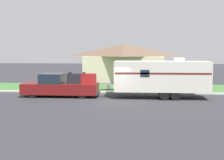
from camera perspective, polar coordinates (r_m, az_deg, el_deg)
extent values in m
plane|color=#2D2D33|center=(23.79, 0.09, -3.69)|extent=(120.00, 120.00, 0.00)
cube|color=beige|center=(27.48, 0.75, -2.28)|extent=(80.00, 0.30, 0.14)
cube|color=#3D6B33|center=(31.09, 1.24, -1.45)|extent=(80.00, 7.00, 0.03)
cube|color=beige|center=(38.52, 2.24, 2.18)|extent=(9.25, 6.70, 3.05)
pyramid|color=brown|center=(38.44, 2.26, 5.51)|extent=(9.99, 7.24, 1.42)
cube|color=#4C3828|center=(35.24, 1.99, 1.08)|extent=(1.00, 0.06, 2.10)
cylinder|color=black|center=(25.65, -14.39, -2.22)|extent=(0.86, 0.28, 0.86)
cylinder|color=black|center=(27.20, -13.25, -1.75)|extent=(0.86, 0.28, 0.86)
cylinder|color=black|center=(24.62, -5.45, -2.39)|extent=(0.86, 0.28, 0.86)
cylinder|color=black|center=(26.22, -4.81, -1.89)|extent=(0.86, 0.28, 0.86)
cube|color=maroon|center=(26.15, -12.19, -1.49)|extent=(3.54, 2.00, 0.86)
cube|color=#19232D|center=(25.88, -10.88, 0.30)|extent=(1.84, 1.84, 0.79)
cube|color=maroon|center=(25.42, -5.56, -1.60)|extent=(2.60, 2.00, 0.86)
cube|color=#333333|center=(25.25, -2.51, -2.33)|extent=(0.12, 1.80, 0.20)
cube|color=black|center=(25.44, -6.84, 0.28)|extent=(1.15, 0.84, 0.80)
cube|color=black|center=(25.48, -7.66, 1.36)|extent=(0.10, 0.93, 0.08)
cube|color=maroon|center=(25.23, -4.30, 0.26)|extent=(1.15, 0.84, 0.80)
cube|color=black|center=(25.25, -5.13, 1.35)|extent=(0.10, 0.93, 0.08)
cylinder|color=black|center=(24.08, 9.57, -2.75)|extent=(0.76, 0.22, 0.76)
cylinder|color=black|center=(26.16, 9.20, -2.07)|extent=(0.76, 0.22, 0.76)
cylinder|color=black|center=(24.16, 11.55, -2.76)|extent=(0.76, 0.22, 0.76)
cylinder|color=black|center=(26.24, 11.02, -2.08)|extent=(0.76, 0.22, 0.76)
cube|color=beige|center=(24.95, 9.03, 0.71)|extent=(7.39, 2.40, 2.35)
cube|color=#5B1E1E|center=(23.73, 9.25, 1.17)|extent=(7.24, 0.01, 0.14)
cube|color=#383838|center=(25.13, -0.78, -1.76)|extent=(1.16, 0.12, 0.10)
cylinder|color=silver|center=(25.10, -0.65, -1.24)|extent=(0.28, 0.28, 0.36)
cube|color=silver|center=(25.01, 12.12, 3.68)|extent=(0.80, 0.68, 0.28)
cube|color=#19232D|center=(23.67, 6.04, 1.20)|extent=(0.70, 0.01, 0.56)
cylinder|color=brown|center=(28.47, -3.33, -0.95)|extent=(0.09, 0.09, 1.18)
cube|color=silver|center=(28.40, -3.34, 0.46)|extent=(0.48, 0.20, 0.22)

